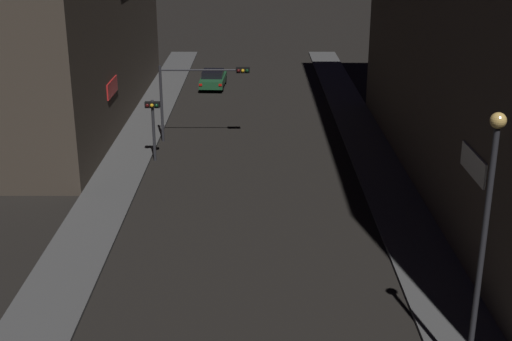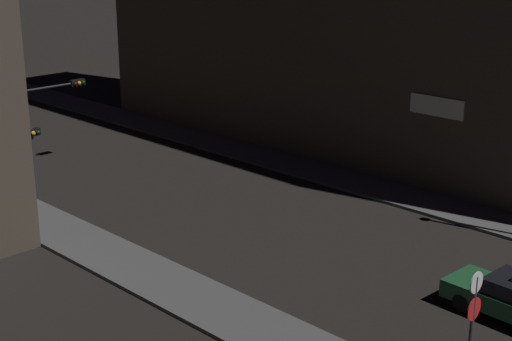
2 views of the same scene
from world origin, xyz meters
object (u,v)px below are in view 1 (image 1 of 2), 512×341
far_car (211,79)px  traffic_light_left_kerb (151,117)px  traffic_light_overhead (196,86)px  street_lamp_near_block (483,225)px

far_car → traffic_light_left_kerb: (-2.20, -17.69, 1.74)m
traffic_light_overhead → street_lamp_near_block: 25.06m
street_lamp_near_block → far_car: bearing=104.2°
traffic_light_left_kerb → street_lamp_near_block: size_ratio=0.43×
traffic_light_left_kerb → street_lamp_near_block: (11.63, -19.60, 2.51)m
traffic_light_overhead → traffic_light_left_kerb: (-2.21, -3.57, -0.93)m
traffic_light_overhead → traffic_light_left_kerb: 4.30m
far_car → street_lamp_near_block: street_lamp_near_block is taller
traffic_light_left_kerb → street_lamp_near_block: 22.93m
far_car → traffic_light_overhead: traffic_light_overhead is taller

